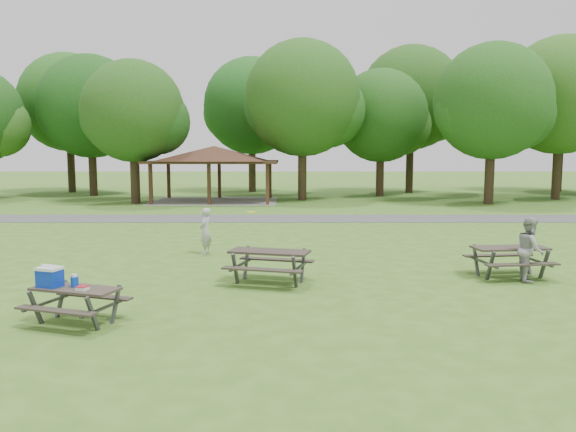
% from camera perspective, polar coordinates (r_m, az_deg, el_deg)
% --- Properties ---
extents(ground, '(160.00, 160.00, 0.00)m').
position_cam_1_polar(ground, '(14.63, -3.94, -6.88)').
color(ground, '#3C681D').
rests_on(ground, ground).
extents(asphalt_path, '(120.00, 3.20, 0.02)m').
position_cam_1_polar(asphalt_path, '(28.42, -2.02, -0.26)').
color(asphalt_path, '#444446').
rests_on(asphalt_path, ground).
extents(pavilion, '(8.60, 7.01, 3.76)m').
position_cam_1_polar(pavilion, '(38.52, -7.51, 6.04)').
color(pavilion, '#331C12').
rests_on(pavilion, ground).
extents(tree_row_c, '(8.19, 7.80, 10.67)m').
position_cam_1_polar(tree_row_c, '(45.82, -19.30, 10.16)').
color(tree_row_c, black).
rests_on(tree_row_c, ground).
extents(tree_row_d, '(6.93, 6.60, 9.27)m').
position_cam_1_polar(tree_row_d, '(38.11, -15.33, 9.93)').
color(tree_row_d, black).
rests_on(tree_row_d, ground).
extents(tree_row_e, '(8.40, 8.00, 11.02)m').
position_cam_1_polar(tree_row_e, '(39.38, 1.63, 11.52)').
color(tree_row_e, '#2F2215').
rests_on(tree_row_e, ground).
extents(tree_row_f, '(7.35, 7.00, 9.55)m').
position_cam_1_polar(tree_row_f, '(43.37, 9.54, 9.74)').
color(tree_row_f, '#321F16').
rests_on(tree_row_f, ground).
extents(tree_row_g, '(7.77, 7.40, 10.25)m').
position_cam_1_polar(tree_row_g, '(38.63, 20.16, 10.55)').
color(tree_row_g, black).
rests_on(tree_row_g, ground).
extents(tree_row_h, '(8.61, 8.20, 11.37)m').
position_cam_1_polar(tree_row_h, '(44.22, 26.06, 10.64)').
color(tree_row_h, black).
rests_on(tree_row_h, ground).
extents(tree_deep_a, '(8.40, 8.00, 11.38)m').
position_cam_1_polar(tree_deep_a, '(50.17, -21.28, 10.42)').
color(tree_deep_a, black).
rests_on(tree_deep_a, ground).
extents(tree_deep_b, '(8.40, 8.00, 11.13)m').
position_cam_1_polar(tree_deep_b, '(47.44, -3.58, 10.81)').
color(tree_deep_b, '#322216').
rests_on(tree_deep_b, ground).
extents(tree_deep_c, '(8.82, 8.40, 11.90)m').
position_cam_1_polar(tree_deep_c, '(47.48, 12.53, 11.33)').
color(tree_deep_c, black).
rests_on(tree_deep_c, ground).
extents(tree_deep_d, '(8.40, 8.00, 11.27)m').
position_cam_1_polar(tree_deep_d, '(53.14, 26.17, 9.85)').
color(tree_deep_d, '#331F16').
rests_on(tree_deep_d, ground).
extents(picnic_table_near, '(2.08, 1.87, 1.20)m').
position_cam_1_polar(picnic_table_near, '(12.02, -21.51, -6.93)').
color(picnic_table_near, '#312A24').
rests_on(picnic_table_near, ground).
extents(picnic_table_middle, '(2.39, 2.11, 0.88)m').
position_cam_1_polar(picnic_table_middle, '(14.54, -1.89, -4.32)').
color(picnic_table_middle, '#2D2520').
rests_on(picnic_table_middle, ground).
extents(picnic_table_far, '(2.16, 1.82, 0.86)m').
position_cam_1_polar(picnic_table_far, '(16.38, 21.61, -3.62)').
color(picnic_table_far, '#302923').
rests_on(picnic_table_far, ground).
extents(frisbee_in_flight, '(0.27, 0.27, 0.02)m').
position_cam_1_polar(frisbee_in_flight, '(17.87, -3.80, 0.39)').
color(frisbee_in_flight, yellow).
rests_on(frisbee_in_flight, ground).
extents(frisbee_thrower, '(0.48, 0.63, 1.54)m').
position_cam_1_polar(frisbee_thrower, '(18.78, -8.40, -1.53)').
color(frisbee_thrower, '#A6A6A9').
rests_on(frisbee_thrower, ground).
extents(frisbee_catcher, '(0.83, 0.96, 1.70)m').
position_cam_1_polar(frisbee_catcher, '(16.05, 23.37, -3.12)').
color(frisbee_catcher, '#9D9DA0').
rests_on(frisbee_catcher, ground).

